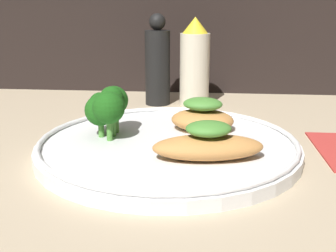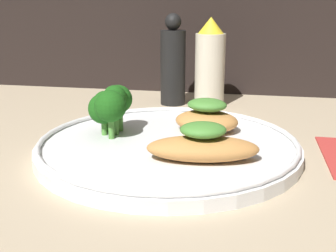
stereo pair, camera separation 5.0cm
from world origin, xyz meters
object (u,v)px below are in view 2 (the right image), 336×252
sauce_bottle (210,64)px  pepper_grinder (173,64)px  broccoli_bunch (110,104)px  plate (168,145)px

sauce_bottle → pepper_grinder: 6.44cm
pepper_grinder → broccoli_bunch: bearing=-98.2°
broccoli_bunch → pepper_grinder: (3.43, 23.73, 1.82)cm
plate → sauce_bottle: sauce_bottle is taller
pepper_grinder → sauce_bottle: bearing=0.0°
broccoli_bunch → pepper_grinder: size_ratio=0.46×
broccoli_bunch → pepper_grinder: pepper_grinder is taller
sauce_bottle → broccoli_bunch: bearing=-112.6°
plate → pepper_grinder: 26.42cm
plate → broccoli_bunch: bearing=167.9°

